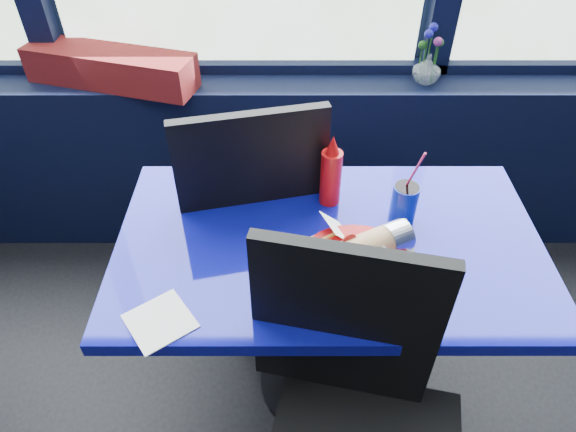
{
  "coord_description": "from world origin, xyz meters",
  "views": [
    {
      "loc": [
        0.18,
        0.97,
        1.77
      ],
      "look_at": [
        0.18,
        1.98,
        0.86
      ],
      "focal_mm": 32.0,
      "sensor_mm": 36.0,
      "label": 1
    }
  ],
  "objects_px": {
    "chair_near_back": "(266,207)",
    "soda_cup": "(404,202)",
    "near_table": "(326,282)",
    "ketchup_bottle": "(331,174)",
    "chair_near_front": "(354,414)",
    "food_basket": "(358,254)",
    "flower_vase": "(428,66)",
    "planter_box": "(111,67)"
  },
  "relations": [
    {
      "from": "flower_vase",
      "to": "food_basket",
      "type": "bearing_deg",
      "value": -110.98
    },
    {
      "from": "soda_cup",
      "to": "ketchup_bottle",
      "type": "bearing_deg",
      "value": 158.06
    },
    {
      "from": "near_table",
      "to": "flower_vase",
      "type": "bearing_deg",
      "value": 63.16
    },
    {
      "from": "chair_near_back",
      "to": "soda_cup",
      "type": "relative_size",
      "value": 4.11
    },
    {
      "from": "ketchup_bottle",
      "to": "chair_near_back",
      "type": "bearing_deg",
      "value": 145.77
    },
    {
      "from": "flower_vase",
      "to": "ketchup_bottle",
      "type": "distance_m",
      "value": 0.79
    },
    {
      "from": "chair_near_back",
      "to": "soda_cup",
      "type": "height_order",
      "value": "chair_near_back"
    },
    {
      "from": "chair_near_front",
      "to": "food_basket",
      "type": "relative_size",
      "value": 3.45
    },
    {
      "from": "planter_box",
      "to": "soda_cup",
      "type": "xyz_separation_m",
      "value": [
        1.02,
        -0.75,
        -0.05
      ]
    },
    {
      "from": "chair_near_front",
      "to": "flower_vase",
      "type": "height_order",
      "value": "flower_vase"
    },
    {
      "from": "ketchup_bottle",
      "to": "chair_near_front",
      "type": "bearing_deg",
      "value": -86.88
    },
    {
      "from": "chair_near_front",
      "to": "food_basket",
      "type": "distance_m",
      "value": 0.4
    },
    {
      "from": "chair_near_front",
      "to": "chair_near_back",
      "type": "height_order",
      "value": "chair_near_back"
    },
    {
      "from": "chair_near_back",
      "to": "flower_vase",
      "type": "distance_m",
      "value": 0.86
    },
    {
      "from": "chair_near_back",
      "to": "planter_box",
      "type": "xyz_separation_m",
      "value": [
        -0.61,
        0.53,
        0.26
      ]
    },
    {
      "from": "near_table",
      "to": "soda_cup",
      "type": "relative_size",
      "value": 4.68
    },
    {
      "from": "near_table",
      "to": "planter_box",
      "type": "bearing_deg",
      "value": 133.95
    },
    {
      "from": "near_table",
      "to": "chair_near_front",
      "type": "height_order",
      "value": "chair_near_front"
    },
    {
      "from": "chair_near_front",
      "to": "planter_box",
      "type": "height_order",
      "value": "chair_near_front"
    },
    {
      "from": "chair_near_back",
      "to": "food_basket",
      "type": "height_order",
      "value": "chair_near_back"
    },
    {
      "from": "near_table",
      "to": "ketchup_bottle",
      "type": "bearing_deg",
      "value": 86.68
    },
    {
      "from": "flower_vase",
      "to": "soda_cup",
      "type": "height_order",
      "value": "flower_vase"
    },
    {
      "from": "food_basket",
      "to": "soda_cup",
      "type": "bearing_deg",
      "value": 47.7
    },
    {
      "from": "food_basket",
      "to": "ketchup_bottle",
      "type": "distance_m",
      "value": 0.28
    },
    {
      "from": "planter_box",
      "to": "chair_near_back",
      "type": "bearing_deg",
      "value": -24.29
    },
    {
      "from": "food_basket",
      "to": "ketchup_bottle",
      "type": "xyz_separation_m",
      "value": [
        -0.06,
        0.26,
        0.07
      ]
    },
    {
      "from": "planter_box",
      "to": "flower_vase",
      "type": "xyz_separation_m",
      "value": [
        1.23,
        0.01,
        0.0
      ]
    },
    {
      "from": "planter_box",
      "to": "ketchup_bottle",
      "type": "distance_m",
      "value": 1.05
    },
    {
      "from": "planter_box",
      "to": "ketchup_bottle",
      "type": "bearing_deg",
      "value": -22.83
    },
    {
      "from": "near_table",
      "to": "food_basket",
      "type": "bearing_deg",
      "value": -52.39
    },
    {
      "from": "flower_vase",
      "to": "chair_near_front",
      "type": "bearing_deg",
      "value": -106.76
    },
    {
      "from": "ketchup_bottle",
      "to": "soda_cup",
      "type": "distance_m",
      "value": 0.23
    },
    {
      "from": "chair_near_front",
      "to": "ketchup_bottle",
      "type": "bearing_deg",
      "value": 105.31
    },
    {
      "from": "chair_near_back",
      "to": "planter_box",
      "type": "distance_m",
      "value": 0.85
    },
    {
      "from": "chair_near_front",
      "to": "food_basket",
      "type": "xyz_separation_m",
      "value": [
        0.03,
        0.34,
        0.2
      ]
    },
    {
      "from": "chair_near_back",
      "to": "planter_box",
      "type": "bearing_deg",
      "value": -53.31
    },
    {
      "from": "planter_box",
      "to": "food_basket",
      "type": "height_order",
      "value": "planter_box"
    },
    {
      "from": "chair_near_back",
      "to": "food_basket",
      "type": "relative_size",
      "value": 3.54
    },
    {
      "from": "chair_near_front",
      "to": "ketchup_bottle",
      "type": "xyz_separation_m",
      "value": [
        -0.03,
        0.61,
        0.26
      ]
    },
    {
      "from": "planter_box",
      "to": "ketchup_bottle",
      "type": "relative_size",
      "value": 2.88
    },
    {
      "from": "soda_cup",
      "to": "chair_near_back",
      "type": "bearing_deg",
      "value": 151.66
    },
    {
      "from": "near_table",
      "to": "flower_vase",
      "type": "relative_size",
      "value": 5.18
    }
  ]
}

